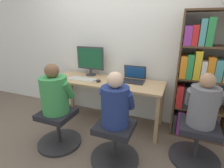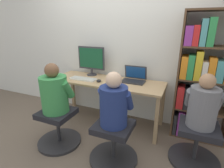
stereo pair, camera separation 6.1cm
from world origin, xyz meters
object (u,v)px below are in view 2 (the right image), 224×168
office_chair_right (114,143)px  person_at_monitor (54,92)px  keyboard (83,79)px  desktop_monitor (91,60)px  office_chair_side (196,144)px  bookshelf (199,83)px  person_near_shelf (203,105)px  person_at_laptop (114,103)px  laptop (134,78)px  office_chair_left (58,128)px

office_chair_right → person_at_monitor: size_ratio=0.92×
keyboard → desktop_monitor: bearing=91.6°
keyboard → office_chair_side: size_ratio=0.74×
person_at_monitor → bookshelf: bearing=28.2°
office_chair_right → person_near_shelf: size_ratio=0.97×
desktop_monitor → person_at_laptop: desktop_monitor is taller
laptop → keyboard: size_ratio=0.81×
desktop_monitor → person_at_monitor: bearing=-89.9°
office_chair_right → desktop_monitor: bearing=130.6°
laptop → office_chair_left: (-0.76, -0.88, -0.54)m
laptop → keyboard: 0.79m
person_at_laptop → person_near_shelf: size_ratio=1.02×
office_chair_left → office_chair_side: (1.68, 0.36, 0.00)m
bookshelf → office_chair_side: 0.79m
desktop_monitor → keyboard: desktop_monitor is taller
office_chair_right → office_chair_side: size_ratio=1.00×
desktop_monitor → bookshelf: (1.65, -0.05, -0.17)m
keyboard → bookshelf: size_ratio=0.25×
desktop_monitor → office_chair_left: desktop_monitor is taller
laptop → person_near_shelf: person_near_shelf is taller
person_near_shelf → keyboard: bearing=170.1°
person_at_laptop → office_chair_side: 1.08m
person_at_laptop → bookshelf: 1.22m
desktop_monitor → person_at_laptop: size_ratio=0.79×
bookshelf → office_chair_left: bearing=-151.6°
laptop → person_at_laptop: person_at_laptop is taller
laptop → bookshelf: size_ratio=0.20×
office_chair_left → person_near_shelf: (1.68, 0.36, 0.50)m
desktop_monitor → office_chair_right: desktop_monitor is taller
person_near_shelf → laptop: bearing=150.6°
keyboard → person_at_monitor: size_ratio=0.68×
keyboard → office_chair_right: bearing=-39.3°
person_at_monitor → person_near_shelf: 1.72m
office_chair_left → person_near_shelf: size_ratio=0.97×
desktop_monitor → keyboard: 0.38m
laptop → office_chair_side: 1.19m
person_at_laptop → office_chair_side: person_at_laptop is taller
desktop_monitor → office_chair_side: (1.69, -0.59, -0.75)m
keyboard → office_chair_side: 1.78m
desktop_monitor → person_at_monitor: desktop_monitor is taller
office_chair_right → bookshelf: (0.85, 0.88, 0.58)m
bookshelf → keyboard: bearing=-171.9°
laptop → person_at_laptop: bearing=-87.5°
keyboard → bookshelf: 1.66m
person_near_shelf → person_at_monitor: bearing=-168.0°
desktop_monitor → office_chair_side: bearing=-19.1°
person_at_monitor → person_near_shelf: size_ratio=1.06×
office_chair_right → person_at_monitor: 0.95m
person_at_monitor → laptop: bearing=48.9°
person_near_shelf → person_at_laptop: bearing=-158.3°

